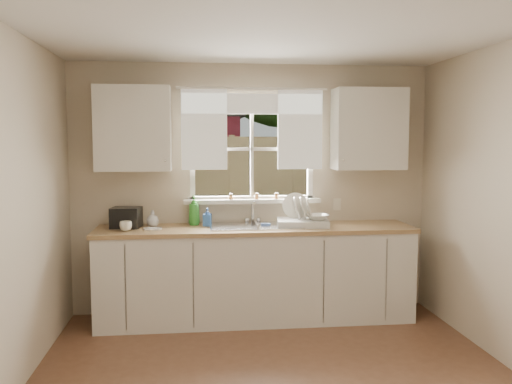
{
  "coord_description": "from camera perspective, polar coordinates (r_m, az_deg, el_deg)",
  "views": [
    {
      "loc": [
        -0.58,
        -3.44,
        1.73
      ],
      "look_at": [
        0.0,
        1.65,
        1.25
      ],
      "focal_mm": 38.0,
      "sensor_mm": 36.0,
      "label": 1
    }
  ],
  "objects": [
    {
      "name": "soap_bottle_a",
      "position": [
        5.34,
        -6.54,
        -1.93
      ],
      "size": [
        0.13,
        0.13,
        0.29
      ],
      "primitive_type": "imported",
      "rotation": [
        0.0,
        0.0,
        -0.18
      ],
      "color": "green",
      "rests_on": "countertop"
    },
    {
      "name": "countertop",
      "position": [
        5.22,
        -0.04,
        -3.91
      ],
      "size": [
        3.04,
        0.65,
        0.04
      ],
      "primitive_type": "cube",
      "color": "#A27E51",
      "rests_on": "base_cabinets"
    },
    {
      "name": "window",
      "position": [
        5.47,
        -0.41,
        2.8
      ],
      "size": [
        1.38,
        0.16,
        1.06
      ],
      "color": "white",
      "rests_on": "room_walls"
    },
    {
      "name": "curtains",
      "position": [
        5.42,
        -0.36,
        7.51
      ],
      "size": [
        1.5,
        0.03,
        0.81
      ],
      "color": "white",
      "rests_on": "room_walls"
    },
    {
      "name": "upper_cabinet_right",
      "position": [
        5.54,
        11.78,
        6.49
      ],
      "size": [
        0.7,
        0.33,
        0.8
      ],
      "primitive_type": "cube",
      "color": "silver",
      "rests_on": "room_walls"
    },
    {
      "name": "soap_bottle_b",
      "position": [
        5.28,
        -5.14,
        -2.64
      ],
      "size": [
        0.09,
        0.09,
        0.18
      ],
      "primitive_type": "imported",
      "rotation": [
        0.0,
        0.0,
        -0.17
      ],
      "color": "#3166B8",
      "rests_on": "countertop"
    },
    {
      "name": "wall_outlet",
      "position": [
        5.65,
        8.52,
        -1.3
      ],
      "size": [
        0.08,
        0.01,
        0.12
      ],
      "primitive_type": "cube",
      "color": "beige",
      "rests_on": "room_walls"
    },
    {
      "name": "backyard",
      "position": [
        12.03,
        -0.91,
        13.65
      ],
      "size": [
        20.0,
        10.0,
        6.13
      ],
      "color": "#335421",
      "rests_on": "ground"
    },
    {
      "name": "saucer",
      "position": [
        5.16,
        -10.83,
        -3.82
      ],
      "size": [
        0.17,
        0.17,
        0.01
      ],
      "primitive_type": "cylinder",
      "color": "beige",
      "rests_on": "countertop"
    },
    {
      "name": "soap_bottle_c",
      "position": [
        5.32,
        -10.84,
        -2.75
      ],
      "size": [
        0.15,
        0.15,
        0.16
      ],
      "primitive_type": "imported",
      "rotation": [
        0.0,
        0.0,
        0.25
      ],
      "color": "beige",
      "rests_on": "countertop"
    },
    {
      "name": "upper_cabinet_left",
      "position": [
        5.29,
        -12.77,
        6.53
      ],
      "size": [
        0.7,
        0.33,
        0.8
      ],
      "primitive_type": "cube",
      "color": "silver",
      "rests_on": "room_walls"
    },
    {
      "name": "base_cabinets",
      "position": [
        5.31,
        -0.04,
        -8.76
      ],
      "size": [
        3.0,
        0.62,
        0.87
      ],
      "primitive_type": "cube",
      "color": "silver",
      "rests_on": "ground"
    },
    {
      "name": "cup",
      "position": [
        5.12,
        -13.55,
        -3.51
      ],
      "size": [
        0.14,
        0.14,
        0.09
      ],
      "primitive_type": "imported",
      "rotation": [
        0.0,
        0.0,
        0.31
      ],
      "color": "silver",
      "rests_on": "countertop"
    },
    {
      "name": "room_walls",
      "position": [
        3.45,
        3.2,
        -2.88
      ],
      "size": [
        3.62,
        4.02,
        2.5
      ],
      "color": "beige",
      "rests_on": "ground"
    },
    {
      "name": "sink",
      "position": [
        5.26,
        -0.08,
        -4.41
      ],
      "size": [
        0.88,
        0.52,
        0.4
      ],
      "color": "#B7B7BC",
      "rests_on": "countertop"
    },
    {
      "name": "ceiling",
      "position": [
        3.57,
        3.13,
        17.8
      ],
      "size": [
        3.6,
        4.0,
        0.02
      ],
      "primitive_type": "cube",
      "color": "silver",
      "rests_on": "room_walls"
    },
    {
      "name": "sill_jars",
      "position": [
        5.44,
        -0.13,
        -0.45
      ],
      "size": [
        0.5,
        0.04,
        0.06
      ],
      "color": "brown",
      "rests_on": "window"
    },
    {
      "name": "dish_rack",
      "position": [
        5.29,
        4.89,
        -2.91
      ],
      "size": [
        0.53,
        0.43,
        0.31
      ],
      "color": "silver",
      "rests_on": "countertop"
    },
    {
      "name": "black_appliance",
      "position": [
        5.3,
        -13.5,
        -2.62
      ],
      "size": [
        0.3,
        0.27,
        0.19
      ],
      "primitive_type": "cube",
      "rotation": [
        0.0,
        0.0,
        -0.15
      ],
      "color": "black",
      "rests_on": "countertop"
    },
    {
      "name": "bowl",
      "position": [
        5.26,
        6.47,
        -2.64
      ],
      "size": [
        0.24,
        0.24,
        0.05
      ],
      "primitive_type": "imported",
      "rotation": [
        0.0,
        0.0,
        0.12
      ],
      "color": "silver",
      "rests_on": "dish_rack"
    }
  ]
}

